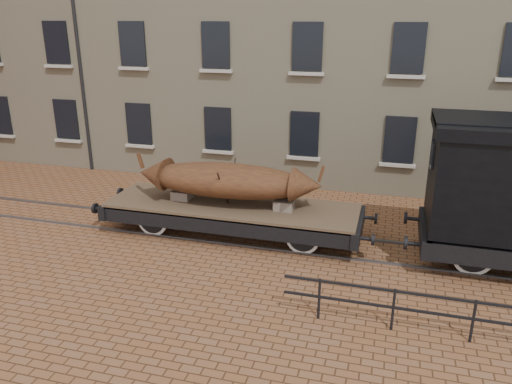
# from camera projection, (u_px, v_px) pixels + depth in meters

# --- Properties ---
(ground) EXTENTS (90.00, 90.00, 0.00)m
(ground) POSITION_uv_depth(u_px,v_px,m) (241.00, 236.00, 15.49)
(ground) COLOR brown
(warehouse_cream) EXTENTS (40.00, 10.19, 14.00)m
(warehouse_cream) POSITION_uv_depth(u_px,v_px,m) (375.00, 2.00, 21.44)
(warehouse_cream) COLOR #BCAF8C
(warehouse_cream) RESTS_ON ground
(rail_track) EXTENTS (30.00, 1.52, 0.06)m
(rail_track) POSITION_uv_depth(u_px,v_px,m) (241.00, 235.00, 15.48)
(rail_track) COLOR #59595E
(rail_track) RESTS_ON ground
(flatcar_wagon) EXTENTS (8.67, 2.35, 1.31)m
(flatcar_wagon) POSITION_uv_depth(u_px,v_px,m) (232.00, 210.00, 15.30)
(flatcar_wagon) COLOR #4F3C2A
(flatcar_wagon) RESTS_ON ground
(iron_boat) EXTENTS (5.84, 1.74, 1.43)m
(iron_boat) POSITION_uv_depth(u_px,v_px,m) (227.00, 180.00, 15.01)
(iron_boat) COLOR #5B3219
(iron_boat) RESTS_ON flatcar_wagon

